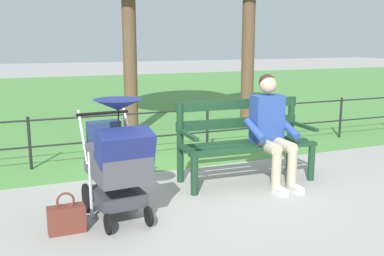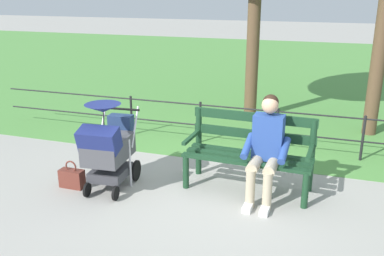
% 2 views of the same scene
% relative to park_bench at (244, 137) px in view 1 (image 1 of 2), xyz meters
% --- Properties ---
extents(ground_plane, '(60.00, 60.00, 0.00)m').
position_rel_park_bench_xyz_m(ground_plane, '(0.47, 0.12, -0.53)').
color(ground_plane, '#9E9B93').
extents(grass_lawn, '(40.00, 16.00, 0.01)m').
position_rel_park_bench_xyz_m(grass_lawn, '(0.47, -8.68, -0.52)').
color(grass_lawn, '#518E42').
rests_on(grass_lawn, ground).
extents(park_bench, '(1.62, 0.66, 0.96)m').
position_rel_park_bench_xyz_m(park_bench, '(0.00, 0.00, 0.00)').
color(park_bench, '#193D23').
rests_on(park_bench, ground).
extents(person_on_bench, '(0.55, 0.74, 1.28)m').
position_rel_park_bench_xyz_m(person_on_bench, '(-0.23, 0.22, 0.15)').
color(person_on_bench, tan).
rests_on(person_on_bench, ground).
extents(stroller, '(0.56, 0.92, 1.15)m').
position_rel_park_bench_xyz_m(stroller, '(1.67, 0.62, 0.07)').
color(stroller, black).
rests_on(stroller, ground).
extents(handbag, '(0.32, 0.14, 0.37)m').
position_rel_park_bench_xyz_m(handbag, '(2.17, 0.74, -0.40)').
color(handbag, brown).
rests_on(handbag, ground).
extents(park_fence, '(8.86, 0.04, 0.70)m').
position_rel_park_bench_xyz_m(park_fence, '(-0.03, -1.42, -0.10)').
color(park_fence, black).
rests_on(park_fence, ground).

